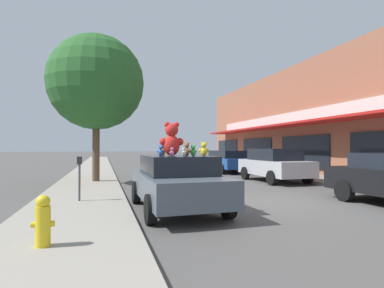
{
  "coord_description": "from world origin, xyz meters",
  "views": [
    {
      "loc": [
        -4.94,
        -8.2,
        1.65
      ],
      "look_at": [
        -2.11,
        1.25,
        1.78
      ],
      "focal_mm": 28.0,
      "sensor_mm": 36.0,
      "label": 1
    }
  ],
  "objects_px": {
    "teddy_bear_brown": "(187,149)",
    "fire_hydrant": "(43,221)",
    "parked_car_far_center": "(274,164)",
    "plush_art_car": "(177,181)",
    "teddy_bear_yellow": "(204,149)",
    "teddy_bear_white": "(184,152)",
    "parked_car_far_right": "(228,160)",
    "teddy_bear_orange": "(163,150)",
    "street_tree": "(96,83)",
    "parking_meter": "(79,173)",
    "teddy_bear_cream": "(161,151)",
    "teddy_bear_blue": "(161,151)",
    "teddy_bear_green": "(193,151)",
    "teddy_bear_giant": "(172,139)",
    "teddy_bear_pink": "(172,152)"
  },
  "relations": [
    {
      "from": "teddy_bear_brown",
      "to": "fire_hydrant",
      "type": "relative_size",
      "value": 0.45
    },
    {
      "from": "parked_car_far_center",
      "to": "fire_hydrant",
      "type": "bearing_deg",
      "value": -138.9
    },
    {
      "from": "plush_art_car",
      "to": "teddy_bear_yellow",
      "type": "xyz_separation_m",
      "value": [
        0.57,
        -0.57,
        0.84
      ]
    },
    {
      "from": "teddy_bear_white",
      "to": "parked_car_far_center",
      "type": "relative_size",
      "value": 0.06
    },
    {
      "from": "parked_car_far_right",
      "to": "fire_hydrant",
      "type": "xyz_separation_m",
      "value": [
        -8.94,
        -13.44,
        -0.29
      ]
    },
    {
      "from": "fire_hydrant",
      "to": "parked_car_far_right",
      "type": "bearing_deg",
      "value": 56.36
    },
    {
      "from": "teddy_bear_orange",
      "to": "street_tree",
      "type": "xyz_separation_m",
      "value": [
        -1.98,
        5.84,
        3.05
      ]
    },
    {
      "from": "parked_car_far_right",
      "to": "parking_meter",
      "type": "distance_m",
      "value": 12.79
    },
    {
      "from": "street_tree",
      "to": "parked_car_far_center",
      "type": "bearing_deg",
      "value": -10.35
    },
    {
      "from": "parked_car_far_right",
      "to": "teddy_bear_cream",
      "type": "bearing_deg",
      "value": -122.02
    },
    {
      "from": "street_tree",
      "to": "teddy_bear_yellow",
      "type": "bearing_deg",
      "value": -69.25
    },
    {
      "from": "teddy_bear_blue",
      "to": "teddy_bear_green",
      "type": "bearing_deg",
      "value": 162.84
    },
    {
      "from": "teddy_bear_brown",
      "to": "teddy_bear_green",
      "type": "xyz_separation_m",
      "value": [
        0.17,
        -0.02,
        -0.03
      ]
    },
    {
      "from": "parking_meter",
      "to": "teddy_bear_blue",
      "type": "bearing_deg",
      "value": -33.82
    },
    {
      "from": "teddy_bear_blue",
      "to": "parking_meter",
      "type": "xyz_separation_m",
      "value": [
        -2.1,
        1.41,
        -0.64
      ]
    },
    {
      "from": "plush_art_car",
      "to": "teddy_bear_green",
      "type": "distance_m",
      "value": 0.96
    },
    {
      "from": "teddy_bear_green",
      "to": "street_tree",
      "type": "xyz_separation_m",
      "value": [
        -2.52,
        7.08,
        3.08
      ]
    },
    {
      "from": "teddy_bear_orange",
      "to": "teddy_bear_green",
      "type": "bearing_deg",
      "value": 74.87
    },
    {
      "from": "parking_meter",
      "to": "parked_car_far_center",
      "type": "bearing_deg",
      "value": 23.2
    },
    {
      "from": "parked_car_far_right",
      "to": "parked_car_far_center",
      "type": "bearing_deg",
      "value": -90.0
    },
    {
      "from": "teddy_bear_cream",
      "to": "street_tree",
      "type": "distance_m",
      "value": 7.29
    },
    {
      "from": "parked_car_far_right",
      "to": "street_tree",
      "type": "bearing_deg",
      "value": -153.79
    },
    {
      "from": "teddy_bear_green",
      "to": "plush_art_car",
      "type": "bearing_deg",
      "value": -57.93
    },
    {
      "from": "teddy_bear_green",
      "to": "parked_car_far_center",
      "type": "height_order",
      "value": "teddy_bear_green"
    },
    {
      "from": "teddy_bear_cream",
      "to": "street_tree",
      "type": "relative_size",
      "value": 0.04
    },
    {
      "from": "teddy_bear_giant",
      "to": "teddy_bear_pink",
      "type": "bearing_deg",
      "value": 83.13
    },
    {
      "from": "teddy_bear_green",
      "to": "parked_car_far_right",
      "type": "xyz_separation_m",
      "value": [
        5.83,
        11.19,
        -0.76
      ]
    },
    {
      "from": "parked_car_far_right",
      "to": "fire_hydrant",
      "type": "height_order",
      "value": "parked_car_far_right"
    },
    {
      "from": "teddy_bear_green",
      "to": "parked_car_far_right",
      "type": "height_order",
      "value": "teddy_bear_green"
    },
    {
      "from": "teddy_bear_yellow",
      "to": "teddy_bear_cream",
      "type": "height_order",
      "value": "teddy_bear_yellow"
    },
    {
      "from": "teddy_bear_white",
      "to": "fire_hydrant",
      "type": "height_order",
      "value": "teddy_bear_white"
    },
    {
      "from": "teddy_bear_brown",
      "to": "teddy_bear_green",
      "type": "distance_m",
      "value": 0.18
    },
    {
      "from": "teddy_bear_cream",
      "to": "teddy_bear_brown",
      "type": "distance_m",
      "value": 0.89
    },
    {
      "from": "teddy_bear_orange",
      "to": "teddy_bear_yellow",
      "type": "relative_size",
      "value": 0.92
    },
    {
      "from": "teddy_bear_pink",
      "to": "teddy_bear_green",
      "type": "bearing_deg",
      "value": 144.64
    },
    {
      "from": "teddy_bear_orange",
      "to": "parking_meter",
      "type": "distance_m",
      "value": 2.49
    },
    {
      "from": "teddy_bear_blue",
      "to": "street_tree",
      "type": "distance_m",
      "value": 7.55
    },
    {
      "from": "teddy_bear_white",
      "to": "parked_car_far_right",
      "type": "xyz_separation_m",
      "value": [
        6.11,
        11.28,
        -0.74
      ]
    },
    {
      "from": "teddy_bear_giant",
      "to": "teddy_bear_cream",
      "type": "height_order",
      "value": "teddy_bear_giant"
    },
    {
      "from": "teddy_bear_brown",
      "to": "teddy_bear_green",
      "type": "relative_size",
      "value": 1.25
    },
    {
      "from": "teddy_bear_giant",
      "to": "teddy_bear_pink",
      "type": "height_order",
      "value": "teddy_bear_giant"
    },
    {
      "from": "teddy_bear_pink",
      "to": "teddy_bear_yellow",
      "type": "bearing_deg",
      "value": 131.23
    },
    {
      "from": "teddy_bear_orange",
      "to": "parked_car_far_center",
      "type": "xyz_separation_m",
      "value": [
        6.38,
        4.31,
        -0.75
      ]
    },
    {
      "from": "teddy_bear_giant",
      "to": "street_tree",
      "type": "distance_m",
      "value": 7.52
    },
    {
      "from": "fire_hydrant",
      "to": "plush_art_car",
      "type": "bearing_deg",
      "value": 43.58
    },
    {
      "from": "teddy_bear_white",
      "to": "teddy_bear_cream",
      "type": "relative_size",
      "value": 0.88
    },
    {
      "from": "teddy_bear_pink",
      "to": "teddy_bear_green",
      "type": "distance_m",
      "value": 0.56
    },
    {
      "from": "teddy_bear_yellow",
      "to": "parking_meter",
      "type": "distance_m",
      "value": 3.75
    },
    {
      "from": "teddy_bear_cream",
      "to": "teddy_bear_pink",
      "type": "distance_m",
      "value": 0.75
    },
    {
      "from": "teddy_bear_blue",
      "to": "parked_car_far_center",
      "type": "xyz_separation_m",
      "value": [
        6.6,
        5.14,
        -0.73
      ]
    }
  ]
}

